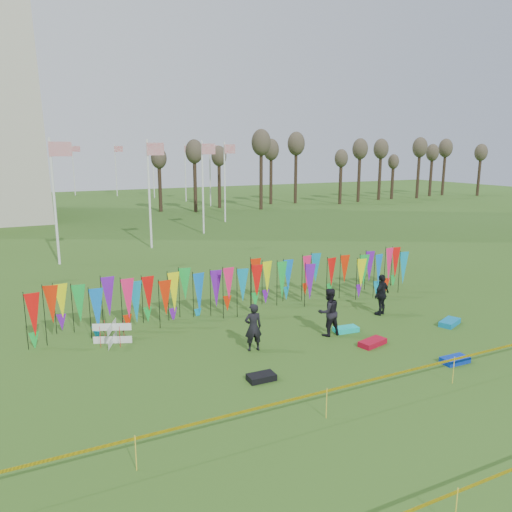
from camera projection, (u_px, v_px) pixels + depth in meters
name	position (u px, v px, depth m)	size (l,w,h in m)	color
ground	(331.00, 371.00, 16.75)	(160.00, 160.00, 0.00)	#305417
banner_row	(250.00, 284.00, 22.68)	(18.64, 0.64, 2.17)	black
caution_tape_near	(373.00, 381.00, 14.35)	(26.00, 0.02, 0.90)	yellow
tree_line	(344.00, 157.00, 67.82)	(53.92, 1.92, 7.84)	#3A281D
box_kite	(112.00, 333.00, 19.03)	(0.75, 0.75, 0.83)	red
person_left	(253.00, 327.00, 18.30)	(0.66, 0.48, 1.81)	black
person_mid	(329.00, 312.00, 19.80)	(0.94, 0.58, 1.94)	black
person_right	(382.00, 295.00, 22.29)	(1.09, 0.62, 1.87)	black
kite_bag_turquoise	(346.00, 329.00, 20.35)	(1.00, 0.50, 0.20)	#0ED5C3
kite_bag_blue	(455.00, 360.00, 17.39)	(0.98, 0.51, 0.21)	#0B31B6
kite_bag_red	(372.00, 343.00, 18.95)	(1.14, 0.52, 0.21)	#B00B23
kite_bag_black	(261.00, 377.00, 16.08)	(0.89, 0.52, 0.21)	black
kite_bag_teal	(450.00, 322.00, 21.13)	(1.13, 0.54, 0.22)	#0D7FB7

